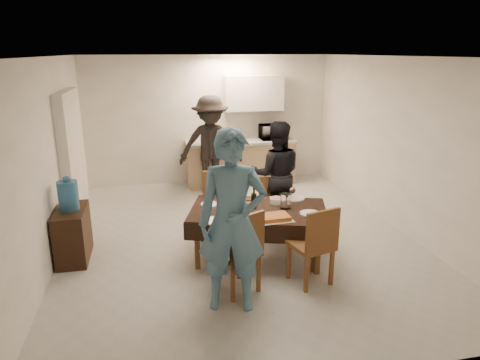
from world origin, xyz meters
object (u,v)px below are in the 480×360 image
at_px(water_pitcher, 285,201).
at_px(person_near, 232,222).
at_px(microwave, 273,132).
at_px(wine_bottle, 254,198).
at_px(dining_table, 258,211).
at_px(water_jug, 68,196).
at_px(person_kitchen, 211,145).
at_px(person_far, 276,174).
at_px(savoury_tart, 274,217).
at_px(console, 73,234).

relative_size(water_pitcher, person_near, 0.10).
bearing_deg(microwave, person_near, 68.63).
bearing_deg(wine_bottle, dining_table, -45.00).
relative_size(microwave, person_near, 0.28).
bearing_deg(water_jug, wine_bottle, -10.03).
height_order(dining_table, person_kitchen, person_kitchen).
bearing_deg(person_far, microwave, -93.55).
relative_size(water_jug, microwave, 0.69).
distance_m(savoury_tart, person_far, 1.50).
bearing_deg(console, person_kitchen, 47.91).
xyz_separation_m(water_jug, water_pitcher, (2.75, -0.52, -0.10)).
relative_size(console, person_kitchen, 0.40).
distance_m(dining_table, person_kitchen, 2.92).
bearing_deg(console, savoury_tart, -18.68).
distance_m(dining_table, microwave, 3.57).
xyz_separation_m(water_jug, person_near, (1.85, -1.52, 0.09)).
xyz_separation_m(person_near, person_far, (1.10, 2.10, -0.14)).
bearing_deg(person_kitchen, savoury_tart, -84.68).
xyz_separation_m(water_jug, wine_bottle, (2.35, -0.42, -0.06)).
distance_m(water_jug, savoury_tart, 2.65).
distance_m(person_near, person_kitchen, 3.97).
distance_m(wine_bottle, person_far, 1.17).
bearing_deg(console, wine_bottle, -10.03).
relative_size(savoury_tart, person_near, 0.22).
relative_size(wine_bottle, person_near, 0.15).
bearing_deg(water_jug, console, 0.00).
bearing_deg(savoury_tart, console, 161.32).
xyz_separation_m(person_far, person_kitchen, (-0.76, 1.85, 0.11)).
bearing_deg(wine_bottle, console, 169.97).
bearing_deg(console, water_jug, 0.00).
xyz_separation_m(water_jug, person_far, (2.95, 0.58, -0.06)).
xyz_separation_m(console, water_jug, (0.00, 0.00, 0.54)).
height_order(dining_table, console, console).
height_order(wine_bottle, savoury_tart, wine_bottle).
xyz_separation_m(console, wine_bottle, (2.35, -0.42, 0.48)).
relative_size(water_jug, person_far, 0.23).
bearing_deg(water_pitcher, water_jug, 169.38).
distance_m(console, person_far, 3.05).
distance_m(water_pitcher, microwave, 3.51).
xyz_separation_m(wine_bottle, person_far, (0.60, 1.00, 0.00)).
xyz_separation_m(person_near, person_kitchen, (0.34, 3.95, -0.04)).
relative_size(dining_table, wine_bottle, 6.81).
xyz_separation_m(dining_table, water_pitcher, (0.35, -0.05, 0.13)).
height_order(savoury_tart, microwave, microwave).
relative_size(console, person_near, 0.39).
bearing_deg(console, microwave, 38.88).
bearing_deg(person_near, person_kitchen, 97.25).
bearing_deg(water_pitcher, dining_table, 171.87).
distance_m(dining_table, wine_bottle, 0.19).
xyz_separation_m(console, water_pitcher, (2.75, -0.52, 0.44)).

